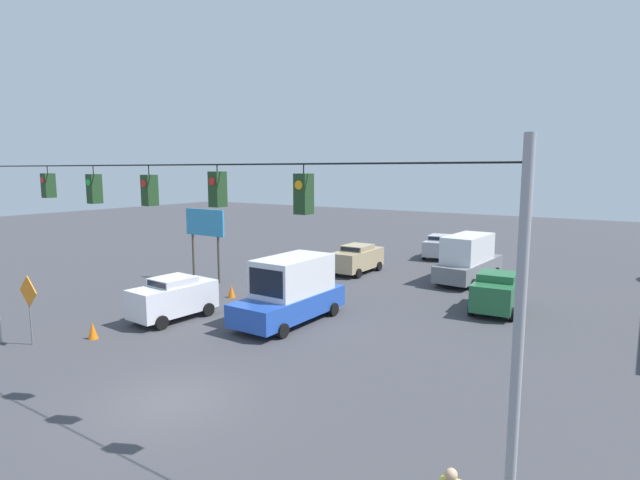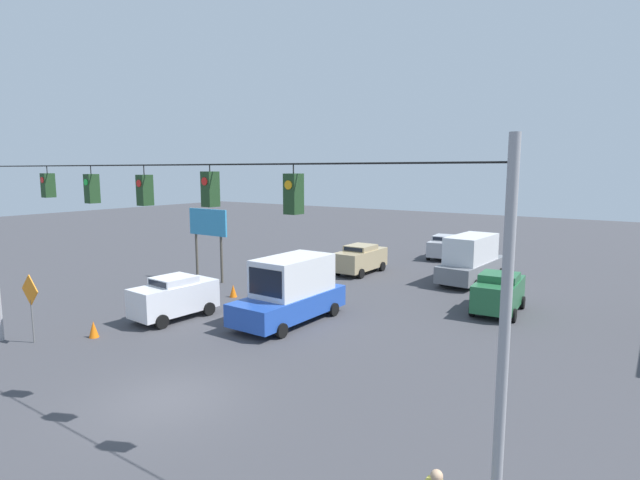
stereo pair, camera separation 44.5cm
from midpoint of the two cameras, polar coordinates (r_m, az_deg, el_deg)
ground_plane at (r=16.78m, az=-16.37°, el=-17.06°), size 140.00×140.00×0.00m
overhead_signal_span at (r=15.07m, az=-18.27°, el=0.28°), size 20.26×0.38×7.66m
box_truck_grey_oncoming_deep at (r=32.83m, az=17.34°, el=-2.08°), size 2.66×6.82×2.97m
box_truck_blue_withflow_mid at (r=23.31m, az=-2.78°, el=-5.73°), size 2.63×6.08×3.02m
sedan_green_oncoming_far at (r=26.37m, az=20.20°, el=-5.61°), size 2.35×4.18×1.97m
sedan_tan_withflow_far at (r=34.19m, az=5.02°, el=-2.11°), size 2.03×4.52×1.94m
sedan_silver_withflow_deep at (r=41.03m, az=14.32°, el=-0.70°), size 2.28×4.42×1.85m
sedan_white_parked_shoulder at (r=24.70m, az=-15.80°, el=-6.27°), size 2.15×4.16×2.03m
traffic_cone_nearest at (r=23.31m, az=-23.96°, el=-9.31°), size 0.41×0.41×0.70m
traffic_cone_second at (r=24.99m, az=-18.17°, el=-7.86°), size 0.41×0.41×0.70m
traffic_cone_third at (r=26.53m, az=-13.68°, el=-6.76°), size 0.41×0.41×0.70m
traffic_cone_fourth at (r=28.21m, az=-9.45°, el=-5.75°), size 0.41×0.41×0.70m
traffic_cone_fifth at (r=30.37m, az=-5.91°, el=-4.69°), size 0.41×0.41×0.70m
roadside_billboard at (r=32.15m, az=-12.29°, el=1.24°), size 3.22×0.16×4.58m
work_zone_sign at (r=23.32m, az=-29.72°, el=-5.51°), size 1.27×0.06×2.84m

